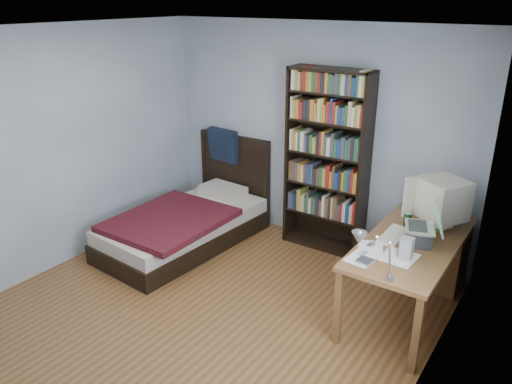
% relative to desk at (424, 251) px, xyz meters
% --- Properties ---
extents(room, '(4.20, 4.24, 2.50)m').
position_rel_desk_xyz_m(room, '(-1.48, -1.66, 0.84)').
color(room, brown).
rests_on(room, ground).
extents(desk, '(0.75, 1.64, 0.73)m').
position_rel_desk_xyz_m(desk, '(0.00, 0.00, 0.00)').
color(desk, brown).
rests_on(desk, floor).
extents(crt_monitor, '(0.57, 0.52, 0.47)m').
position_rel_desk_xyz_m(crt_monitor, '(0.08, -0.03, 0.58)').
color(crt_monitor, beige).
rests_on(crt_monitor, desk).
extents(laptop, '(0.40, 0.38, 0.39)m').
position_rel_desk_xyz_m(laptop, '(0.07, -0.49, 0.42)').
color(laptop, '#2D2D30').
rests_on(laptop, desk).
extents(desk_lamp, '(0.20, 0.45, 0.53)m').
position_rel_desk_xyz_m(desk_lamp, '(-0.03, -1.54, 0.74)').
color(desk_lamp, '#99999E').
rests_on(desk_lamp, desk).
extents(keyboard, '(0.16, 0.41, 0.04)m').
position_rel_desk_xyz_m(keyboard, '(-0.16, -0.49, 0.33)').
color(keyboard, beige).
rests_on(keyboard, desk).
extents(speaker, '(0.10, 0.10, 0.19)m').
position_rel_desk_xyz_m(speaker, '(0.06, -0.83, 0.41)').
color(speaker, '#949497').
rests_on(speaker, desk).
extents(soda_can, '(0.07, 0.07, 0.13)m').
position_rel_desk_xyz_m(soda_can, '(-0.14, -0.20, 0.38)').
color(soda_can, '#093106').
rests_on(soda_can, desk).
extents(mouse, '(0.06, 0.11, 0.04)m').
position_rel_desk_xyz_m(mouse, '(0.01, -0.23, 0.33)').
color(mouse, silver).
rests_on(mouse, desk).
extents(phone_silver, '(0.05, 0.10, 0.02)m').
position_rel_desk_xyz_m(phone_silver, '(-0.26, -0.77, 0.32)').
color(phone_silver, silver).
rests_on(phone_silver, desk).
extents(phone_grey, '(0.07, 0.10, 0.02)m').
position_rel_desk_xyz_m(phone_grey, '(-0.26, -0.95, 0.32)').
color(phone_grey, '#949497').
rests_on(phone_grey, desk).
extents(external_drive, '(0.13, 0.13, 0.02)m').
position_rel_desk_xyz_m(external_drive, '(-0.19, -1.07, 0.32)').
color(external_drive, '#949497').
rests_on(external_drive, desk).
extents(bookshelf, '(0.92, 0.30, 2.05)m').
position_rel_desk_xyz_m(bookshelf, '(-1.23, 0.28, 0.61)').
color(bookshelf, black).
rests_on(bookshelf, floor).
extents(bed, '(1.14, 2.12, 1.16)m').
position_rel_desk_xyz_m(bed, '(-2.59, -0.52, -0.16)').
color(bed, black).
rests_on(bed, floor).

